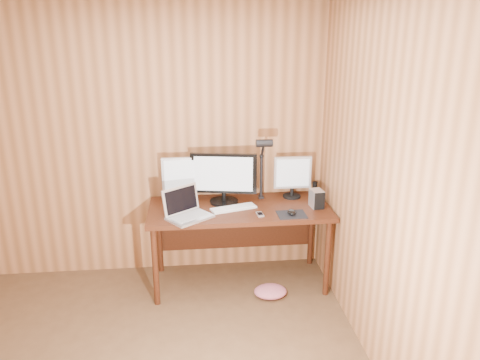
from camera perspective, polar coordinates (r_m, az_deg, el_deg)
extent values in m
plane|color=#AF6C3F|center=(4.36, -12.86, 4.20)|extent=(4.00, 0.00, 4.00)
plane|color=#AF6C3F|center=(2.72, 21.18, -5.25)|extent=(0.00, 4.00, 4.00)
cube|color=#3E1A0D|center=(4.16, -0.07, -3.58)|extent=(1.60, 0.70, 0.04)
cube|color=#3E1A0D|center=(4.56, -0.48, -5.30)|extent=(1.48, 0.02, 0.51)
cylinder|color=#3E1A0D|center=(4.05, -10.29, -10.39)|extent=(0.05, 0.05, 0.71)
cylinder|color=#3E1A0D|center=(4.57, -9.79, -6.91)|extent=(0.05, 0.05, 0.71)
cylinder|color=#3E1A0D|center=(4.19, 10.60, -9.37)|extent=(0.05, 0.05, 0.71)
cylinder|color=#3E1A0D|center=(4.69, 8.64, -6.13)|extent=(0.05, 0.05, 0.71)
cylinder|color=black|center=(4.25, -1.96, -2.63)|extent=(0.26, 0.26, 0.02)
cylinder|color=black|center=(4.24, -1.97, -2.03)|extent=(0.04, 0.04, 0.08)
cube|color=black|center=(4.17, -2.00, 0.82)|extent=(0.59, 0.14, 0.37)
cube|color=silver|center=(4.15, -2.04, 0.73)|extent=(0.51, 0.09, 0.31)
cylinder|color=black|center=(4.29, -6.85, -2.57)|extent=(0.18, 0.18, 0.02)
cylinder|color=black|center=(4.27, -6.88, -1.95)|extent=(0.04, 0.04, 0.08)
cube|color=silver|center=(4.21, -6.98, 0.61)|extent=(0.37, 0.04, 0.32)
cube|color=silver|center=(4.19, -6.98, 0.53)|extent=(0.33, 0.01, 0.28)
cylinder|color=black|center=(4.41, 6.32, -1.96)|extent=(0.16, 0.16, 0.02)
cylinder|color=black|center=(4.39, 6.34, -1.40)|extent=(0.03, 0.03, 0.07)
cube|color=silver|center=(4.34, 6.42, 0.92)|extent=(0.35, 0.04, 0.30)
cube|color=silver|center=(4.32, 6.47, 0.85)|extent=(0.30, 0.01, 0.26)
cube|color=silver|center=(3.93, -6.13, -4.57)|extent=(0.42, 0.40, 0.02)
cube|color=silver|center=(3.97, -7.25, -2.39)|extent=(0.31, 0.25, 0.23)
cube|color=black|center=(3.97, -7.25, -2.39)|extent=(0.27, 0.21, 0.19)
cube|color=#B2B2B7|center=(3.92, -6.14, -4.43)|extent=(0.32, 0.30, 0.00)
cube|color=silver|center=(4.10, -0.79, -3.46)|extent=(0.42, 0.23, 0.02)
cube|color=white|center=(4.10, -0.79, -3.32)|extent=(0.38, 0.20, 0.00)
cube|color=black|center=(4.01, 6.31, -4.20)|extent=(0.25, 0.20, 0.00)
ellipsoid|color=black|center=(4.00, 6.32, -3.92)|extent=(0.10, 0.13, 0.04)
cube|color=silver|center=(4.18, 9.32, -2.25)|extent=(0.11, 0.15, 0.16)
cube|color=black|center=(4.12, 9.68, -2.59)|extent=(0.09, 0.02, 0.15)
cube|color=silver|center=(3.98, 2.45, -4.20)|extent=(0.06, 0.11, 0.01)
cube|color=black|center=(3.98, 2.45, -4.10)|extent=(0.05, 0.07, 0.00)
cylinder|color=black|center=(4.53, 9.10, -0.89)|extent=(0.05, 0.05, 0.11)
cube|color=black|center=(4.37, 2.57, -2.32)|extent=(0.05, 0.06, 0.06)
cylinder|color=black|center=(4.30, 2.61, 0.34)|extent=(0.03, 0.03, 0.41)
sphere|color=black|center=(4.25, 2.65, 2.94)|extent=(0.04, 0.04, 0.04)
cylinder|color=black|center=(4.17, 2.79, 3.74)|extent=(0.02, 0.14, 0.17)
cylinder|color=black|center=(4.07, 2.98, 4.51)|extent=(0.15, 0.07, 0.07)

